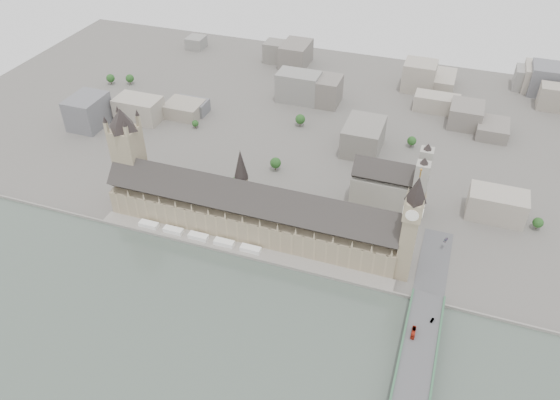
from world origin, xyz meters
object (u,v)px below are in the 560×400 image
(westminster_abbey, at_px, (391,186))
(victoria_tower, at_px, (128,152))
(elizabeth_tower, at_px, (411,222))
(red_bus_north, at_px, (413,332))
(car_approach, at_px, (446,240))
(westminster_bridge, at_px, (414,374))
(palace_of_westminster, at_px, (251,211))
(car_silver, at_px, (432,320))

(westminster_abbey, bearing_deg, victoria_tower, -163.50)
(elizabeth_tower, bearing_deg, victoria_tower, 176.04)
(westminster_abbey, xyz_separation_m, red_bus_north, (45.19, -152.88, -13.25))
(victoria_tower, bearing_deg, car_approach, 5.15)
(victoria_tower, distance_m, car_approach, 294.36)
(westminster_bridge, xyz_separation_m, red_bus_north, (-5.88, 29.62, 6.71))
(palace_of_westminster, relative_size, westminster_bridge, 0.82)
(victoria_tower, xyz_separation_m, westminster_abbey, (232.92, 69.00, -30.12))
(elizabeth_tower, xyz_separation_m, car_silver, (29.55, -49.35, -47.06))
(elizabeth_tower, bearing_deg, car_approach, 55.91)
(elizabeth_tower, distance_m, westminster_bridge, 111.81)
(westminster_abbey, height_order, car_approach, westminster_abbey)
(car_silver, bearing_deg, red_bus_north, -109.41)
(westminster_bridge, relative_size, red_bus_north, 28.56)
(westminster_abbey, bearing_deg, elizabeth_tower, -72.71)
(westminster_abbey, bearing_deg, palace_of_westminster, -145.83)
(palace_of_westminster, distance_m, westminster_bridge, 195.05)
(palace_of_westminster, height_order, elizabeth_tower, elizabeth_tower)
(car_approach, bearing_deg, red_bus_north, -77.59)
(elizabeth_tower, height_order, victoria_tower, elizabeth_tower)
(elizabeth_tower, height_order, car_silver, elizabeth_tower)
(elizabeth_tower, height_order, red_bus_north, elizabeth_tower)
(red_bus_north, relative_size, car_silver, 2.42)
(red_bus_north, bearing_deg, victoria_tower, 163.04)
(westminster_bridge, bearing_deg, red_bus_north, 101.23)
(elizabeth_tower, height_order, car_approach, elizabeth_tower)
(westminster_bridge, distance_m, red_bus_north, 30.93)
(car_approach, bearing_deg, palace_of_westminster, -150.57)
(westminster_bridge, xyz_separation_m, car_approach, (5.86, 139.62, 5.93))
(victoria_tower, height_order, red_bus_north, victoria_tower)
(car_approach, bearing_deg, car_silver, -71.69)
(palace_of_westminster, bearing_deg, westminster_bridge, -33.49)
(westminster_bridge, bearing_deg, elizabeth_tower, 104.11)
(victoria_tower, distance_m, westminster_bridge, 309.91)
(westminster_bridge, distance_m, car_approach, 139.87)
(westminster_abbey, relative_size, red_bus_north, 5.98)
(westminster_abbey, bearing_deg, car_approach, -36.99)
(westminster_bridge, distance_m, car_silver, 46.85)
(elizabeth_tower, relative_size, victoria_tower, 1.07)
(westminster_bridge, distance_m, westminster_abbey, 190.56)
(red_bus_north, height_order, car_silver, red_bus_north)
(palace_of_westminster, relative_size, victoria_tower, 2.65)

